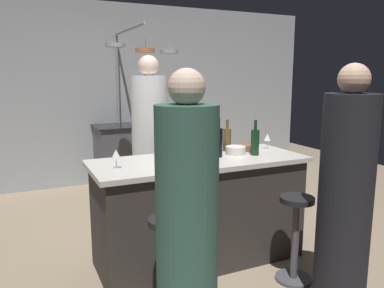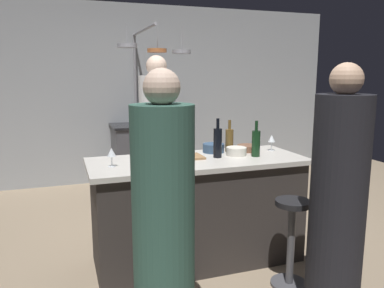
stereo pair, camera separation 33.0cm
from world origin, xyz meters
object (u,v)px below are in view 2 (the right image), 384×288
at_px(wine_bottle_dark, 218,142).
at_px(guest_right, 338,204).
at_px(wine_bottle_red, 256,143).
at_px(wine_glass_by_chef, 164,152).
at_px(wine_bottle_amber, 229,140).
at_px(wine_glass_near_left_guest, 112,153).
at_px(potted_plant, 287,169).
at_px(bar_stool_right, 291,239).
at_px(wine_glass_near_right_guest, 272,139).
at_px(bar_stool_left, 155,261).
at_px(cutting_board, 184,157).
at_px(chef, 158,147).
at_px(pepper_mill, 183,154).
at_px(mixing_bowl_ceramic, 236,151).
at_px(stove_range, 140,155).
at_px(mixing_bowl_blue, 213,148).
at_px(guest_left, 164,229).
at_px(wine_bottle_white, 164,143).
at_px(mixing_bowl_wooden, 248,148).

bearing_deg(wine_bottle_dark, guest_right, -68.02).
relative_size(wine_bottle_red, wine_glass_by_chef, 2.10).
bearing_deg(wine_bottle_amber, wine_glass_near_left_guest, -167.59).
relative_size(guest_right, potted_plant, 3.20).
bearing_deg(potted_plant, bar_stool_right, -122.22).
relative_size(potted_plant, wine_glass_near_right_guest, 3.56).
xyz_separation_m(bar_stool_left, cutting_board, (0.42, 0.68, 0.53)).
bearing_deg(bar_stool_left, wine_glass_by_chef, 67.35).
relative_size(chef, pepper_mill, 8.51).
relative_size(wine_glass_by_chef, mixing_bowl_ceramic, 0.83).
distance_m(stove_range, guest_right, 3.53).
height_order(chef, mixing_bowl_ceramic, chef).
bearing_deg(pepper_mill, mixing_bowl_blue, 46.52).
bearing_deg(wine_bottle_amber, chef, 119.84).
xyz_separation_m(bar_stool_right, mixing_bowl_ceramic, (-0.16, 0.65, 0.56)).
height_order(wine_glass_near_right_guest, wine_glass_by_chef, same).
bearing_deg(pepper_mill, mixing_bowl_ceramic, 25.19).
distance_m(potted_plant, wine_bottle_amber, 2.12).
height_order(chef, wine_glass_near_left_guest, chef).
bearing_deg(wine_glass_near_left_guest, stove_range, 74.08).
bearing_deg(stove_range, wine_bottle_dark, -85.88).
bearing_deg(pepper_mill, chef, 84.95).
bearing_deg(wine_bottle_red, stove_range, 101.29).
bearing_deg(wine_glass_near_left_guest, bar_stool_right, -24.96).
height_order(guest_left, wine_bottle_white, guest_left).
height_order(bar_stool_right, pepper_mill, pepper_mill).
bearing_deg(potted_plant, wine_glass_near_left_guest, -148.83).
xyz_separation_m(pepper_mill, wine_glass_by_chef, (-0.12, 0.12, 0.00)).
relative_size(wine_bottle_red, mixing_bowl_blue, 1.59).
bearing_deg(wine_glass_near_right_guest, bar_stool_left, -150.31).
distance_m(stove_range, wine_glass_near_left_guest, 2.65).
relative_size(wine_glass_near_left_guest, wine_glass_by_chef, 1.00).
xyz_separation_m(bar_stool_left, wine_bottle_red, (1.03, 0.55, 0.64)).
height_order(mixing_bowl_ceramic, mixing_bowl_blue, mixing_bowl_blue).
distance_m(guest_right, wine_glass_near_left_guest, 1.64).
distance_m(wine_bottle_white, mixing_bowl_ceramic, 0.63).
xyz_separation_m(bar_stool_right, wine_glass_near_left_guest, (-1.23, 0.57, 0.63)).
bearing_deg(guest_right, cutting_board, 122.68).
height_order(chef, wine_bottle_red, chef).
bearing_deg(wine_bottle_dark, wine_bottle_amber, 44.30).
height_order(bar_stool_right, cutting_board, cutting_board).
bearing_deg(wine_glass_near_right_guest, wine_bottle_amber, 168.81).
distance_m(cutting_board, wine_glass_by_chef, 0.30).
distance_m(potted_plant, mixing_bowl_wooden, 1.99).
xyz_separation_m(guest_right, wine_bottle_red, (-0.08, 0.95, 0.25)).
height_order(wine_bottle_dark, mixing_bowl_ceramic, wine_bottle_dark).
relative_size(wine_glass_by_chef, mixing_bowl_wooden, 0.71).
relative_size(wine_bottle_white, wine_glass_near_right_guest, 1.96).
xyz_separation_m(wine_glass_by_chef, mixing_bowl_blue, (0.55, 0.34, -0.07)).
distance_m(wine_bottle_dark, mixing_bowl_blue, 0.24).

